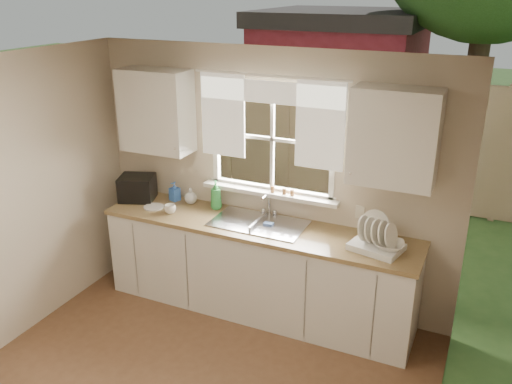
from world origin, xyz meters
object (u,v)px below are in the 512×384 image
at_px(dish_rack, 377,241).
at_px(soap_bottle_a, 216,195).
at_px(cup, 170,209).
at_px(black_appliance, 137,188).

relative_size(dish_rack, soap_bottle_a, 1.63).
xyz_separation_m(cup, black_appliance, (-0.51, 0.17, 0.08)).
height_order(soap_bottle_a, black_appliance, soap_bottle_a).
distance_m(dish_rack, cup, 2.00).
bearing_deg(cup, black_appliance, -178.93).
height_order(dish_rack, black_appliance, dish_rack).
height_order(soap_bottle_a, cup, soap_bottle_a).
distance_m(soap_bottle_a, cup, 0.47).
distance_m(cup, black_appliance, 0.54).
xyz_separation_m(dish_rack, soap_bottle_a, (-1.65, 0.21, 0.06)).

